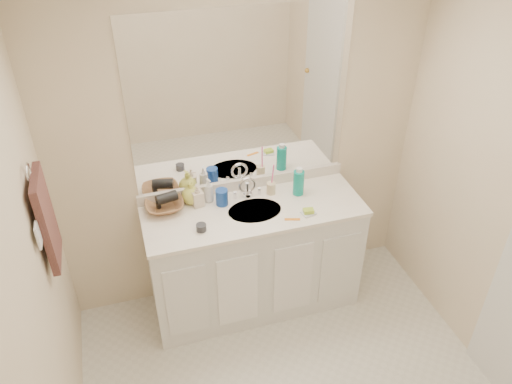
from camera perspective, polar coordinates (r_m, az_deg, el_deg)
name	(u,v)px	position (r m, az deg, el deg)	size (l,w,h in m)	color
ceiling	(338,23)	(1.87, 9.31, 18.54)	(2.60, 2.60, 0.02)	white
wall_back	(242,149)	(3.46, -1.59, 4.94)	(2.60, 0.02, 2.40)	beige
wall_left	(30,337)	(2.39, -24.42, -14.86)	(0.02, 2.60, 2.40)	beige
vanity_cabinet	(254,259)	(3.70, -0.23, -7.62)	(1.50, 0.55, 0.85)	white
countertop	(254,210)	(3.42, -0.25, -2.11)	(1.52, 0.57, 0.03)	white
backsplash	(243,184)	(3.60, -1.45, 0.94)	(1.52, 0.03, 0.08)	silver
sink_basin	(255,212)	(3.41, -0.15, -2.26)	(0.37, 0.37, 0.02)	silver
faucet	(247,190)	(3.51, -1.01, 0.29)	(0.02, 0.02, 0.11)	silver
mirror	(242,101)	(3.30, -1.66, 10.36)	(1.48, 0.01, 1.20)	white
blue_mug	(222,197)	(3.43, -3.93, -0.59)	(0.09, 0.09, 0.12)	#163E98
tan_cup	(271,188)	(3.54, 1.73, 0.43)	(0.06, 0.06, 0.09)	beige
toothbrush	(273,175)	(3.49, 1.91, 1.91)	(0.01, 0.01, 0.19)	#FF439C
mouthwash_bottle	(299,183)	(3.53, 4.89, 1.06)	(0.08, 0.08, 0.18)	#0C9382
soap_dish	(308,213)	(3.38, 6.00, -2.42)	(0.09, 0.07, 0.01)	silver
green_soap	(308,211)	(3.37, 6.02, -2.16)	(0.07, 0.05, 0.02)	#A5C730
orange_comb	(292,219)	(3.32, 4.18, -3.13)	(0.10, 0.02, 0.00)	orange
dark_jar	(201,227)	(3.23, -6.28, -4.05)	(0.07, 0.07, 0.05)	#2B2C31
soap_bottle_white	(209,190)	(3.46, -5.44, 0.22)	(0.07, 0.07, 0.18)	white
soap_bottle_cream	(198,195)	(3.42, -6.70, -0.38)	(0.08, 0.08, 0.17)	beige
soap_bottle_yellow	(191,192)	(3.46, -7.42, 0.00)	(0.13, 0.13, 0.17)	#CDD251
wicker_basket	(165,205)	(3.45, -10.40, -1.50)	(0.26, 0.26, 0.06)	brown
hair_dryer	(167,198)	(3.42, -10.17, -0.65)	(0.07, 0.07, 0.14)	black
towel_ring	(29,173)	(2.78, -24.55, 1.99)	(0.11, 0.11, 0.01)	silver
hand_towel	(47,219)	(2.94, -22.80, -2.89)	(0.04, 0.32, 0.55)	#39201E
switch_plate	(38,235)	(2.75, -23.63, -4.54)	(0.01, 0.09, 0.13)	white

